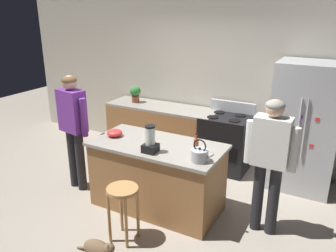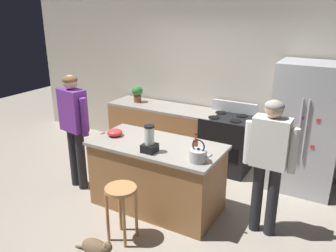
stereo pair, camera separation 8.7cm
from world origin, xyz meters
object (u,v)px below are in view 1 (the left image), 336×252
object	(u,v)px
stove_range	(225,142)
cat	(99,249)
bar_stool	(123,200)
bottle_cooking_sauce	(196,144)
blender_appliance	(150,141)
potted_plant	(135,93)
person_by_sink_right	(270,155)
mixing_bowl	(115,133)
refrigerator	(305,127)
bottle_vinegar	(150,139)
person_by_island_left	(73,122)
kitchen_island	(157,176)
tea_kettle	(200,155)

from	to	relation	value
stove_range	cat	size ratio (longest dim) A/B	2.11
bar_stool	bottle_cooking_sauce	xyz separation A→B (m)	(0.51, 0.86, 0.47)
blender_appliance	potted_plant	bearing A→B (deg)	128.04
stove_range	person_by_sink_right	bearing A→B (deg)	-54.43
blender_appliance	bottle_cooking_sauce	size ratio (longest dim) A/B	1.57
potted_plant	mixing_bowl	bearing A→B (deg)	-65.79
bottle_cooking_sauce	refrigerator	bearing A→B (deg)	53.30
blender_appliance	bottle_vinegar	size ratio (longest dim) A/B	1.44
potted_plant	person_by_island_left	bearing A→B (deg)	-88.34
refrigerator	person_by_sink_right	xyz separation A→B (m)	(-0.19, -1.35, 0.06)
kitchen_island	stove_range	xyz separation A→B (m)	(0.41, 1.52, 0.01)
bottle_cooking_sauce	tea_kettle	bearing A→B (deg)	-59.00
bar_stool	bottle_vinegar	xyz separation A→B (m)	(-0.05, 0.70, 0.48)
stove_range	cat	distance (m)	2.77
kitchen_island	person_by_island_left	xyz separation A→B (m)	(-1.31, -0.11, 0.57)
tea_kettle	stove_range	bearing A→B (deg)	99.13
bottle_vinegar	person_by_island_left	bearing A→B (deg)	-179.11
person_by_sink_right	potted_plant	xyz separation A→B (m)	(-2.75, 1.40, 0.09)
refrigerator	blender_appliance	xyz separation A→B (m)	(-1.52, -1.76, 0.12)
person_by_sink_right	mixing_bowl	world-z (taller)	person_by_sink_right
stove_range	potted_plant	size ratio (longest dim) A/B	3.65
person_by_island_left	bar_stool	world-z (taller)	person_by_island_left
refrigerator	mixing_bowl	bearing A→B (deg)	-145.41
refrigerator	person_by_island_left	world-z (taller)	refrigerator
person_by_island_left	bottle_cooking_sauce	world-z (taller)	person_by_island_left
potted_plant	mixing_bowl	distance (m)	1.74
person_by_sink_right	bottle_vinegar	size ratio (longest dim) A/B	6.97
bar_stool	potted_plant	world-z (taller)	potted_plant
bottle_cooking_sauce	tea_kettle	xyz separation A→B (m)	(0.17, -0.28, 0.00)
bottle_cooking_sauce	bottle_vinegar	xyz separation A→B (m)	(-0.56, -0.16, 0.01)
cat	person_by_island_left	bearing A→B (deg)	139.62
blender_appliance	mixing_bowl	distance (m)	0.74
kitchen_island	person_by_sink_right	bearing A→B (deg)	6.05
refrigerator	tea_kettle	xyz separation A→B (m)	(-0.90, -1.71, 0.06)
kitchen_island	tea_kettle	bearing A→B (deg)	-17.33
cat	bar_stool	bearing A→B (deg)	81.83
refrigerator	bottle_cooking_sauce	xyz separation A→B (m)	(-1.07, -1.43, 0.06)
stove_range	bottle_cooking_sauce	xyz separation A→B (m)	(0.11, -1.46, 0.52)
potted_plant	blender_appliance	bearing A→B (deg)	-51.96
bottle_vinegar	blender_appliance	bearing A→B (deg)	-58.28
person_by_island_left	kitchen_island	bearing A→B (deg)	4.99
bar_stool	bottle_cooking_sauce	distance (m)	1.10
kitchen_island	bar_stool	xyz separation A→B (m)	(0.01, -0.79, 0.06)
cat	bottle_cooking_sauce	bearing A→B (deg)	65.86
person_by_sink_right	tea_kettle	bearing A→B (deg)	-152.84
stove_range	mixing_bowl	bearing A→B (deg)	-123.91
potted_plant	bottle_cooking_sauce	size ratio (longest dim) A/B	1.39
bottle_vinegar	tea_kettle	distance (m)	0.74
potted_plant	cat	bearing A→B (deg)	-64.43
kitchen_island	person_by_island_left	bearing A→B (deg)	-175.01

